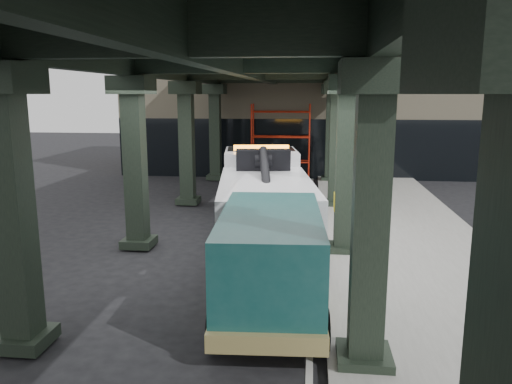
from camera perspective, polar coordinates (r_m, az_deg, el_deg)
The scene contains 8 objects.
ground at distance 12.71m, azimuth -1.52°, elevation -9.61°, with size 90.00×90.00×0.00m, color black.
sidewalk at distance 14.74m, azimuth 17.35°, elevation -6.87°, with size 5.00×40.00×0.15m, color gray.
lane_stripe at distance 14.49m, azimuth 6.32°, elevation -7.02°, with size 0.12×38.00×0.01m, color silver.
viaduct at distance 13.96m, azimuth -2.15°, elevation 15.06°, with size 7.40×32.00×6.40m.
building at distance 31.78m, azimuth 7.18°, elevation 10.14°, with size 22.00×10.00×8.00m, color #C6B793.
scaffolding at distance 26.58m, azimuth 2.86°, elevation 5.94°, with size 3.08×0.88×4.00m.
tow_truck at distance 15.52m, azimuth 0.85°, elevation -0.31°, with size 3.62×9.14×2.92m.
towed_van at distance 10.48m, azimuth 1.73°, elevation -7.38°, with size 2.42×5.49×2.18m.
Camera 1 is at (1.67, -11.77, 4.50)m, focal length 35.00 mm.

